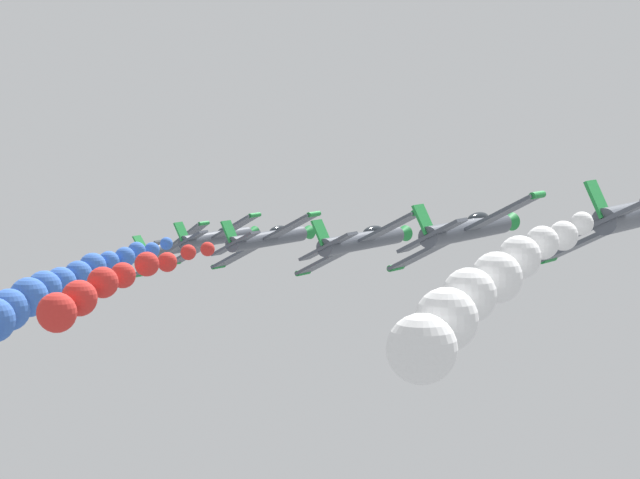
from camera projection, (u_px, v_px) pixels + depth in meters
airplane_lead at (174, 248)px, 137.36m from camera, size 8.06×10.35×5.74m
airplane_left_inner at (217, 237)px, 121.94m from camera, size 8.59×10.35×4.86m
smoke_trail_left_inner at (13, 310)px, 101.47m from camera, size 3.60×25.31×6.71m
airplane_right_inner at (269, 238)px, 106.27m from camera, size 8.68×10.35×4.67m
smoke_trail_right_inner at (99, 290)px, 89.36m from camera, size 2.77×18.04×3.81m
airplane_left_outer at (363, 240)px, 91.55m from camera, size 8.68×10.35×4.65m
airplane_right_outer at (468, 229)px, 78.16m from camera, size 8.65×10.35×4.72m
smoke_trail_trailing at (472, 301)px, 48.33m from camera, size 2.34×15.43×4.28m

